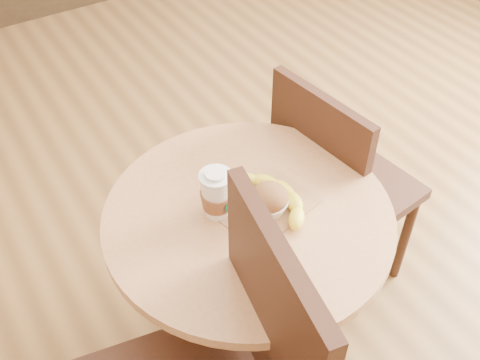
{
  "coord_description": "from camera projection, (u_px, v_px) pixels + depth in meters",
  "views": [
    {
      "loc": [
        -0.63,
        -0.74,
        1.78
      ],
      "look_at": [
        -0.1,
        0.11,
        0.83
      ],
      "focal_mm": 42.0,
      "sensor_mm": 36.0,
      "label": 1
    }
  ],
  "objects": [
    {
      "name": "banana",
      "position": [
        265.0,
        199.0,
        1.42
      ],
      "size": [
        0.27,
        0.31,
        0.04
      ],
      "primitive_type": null,
      "rotation": [
        0.0,
        0.0,
        0.34
      ],
      "color": "yellow",
      "rests_on": "kraft_bag"
    },
    {
      "name": "chair_right",
      "position": [
        336.0,
        186.0,
        1.85
      ],
      "size": [
        0.44,
        0.44,
        0.91
      ],
      "rotation": [
        0.0,
        0.0,
        1.69
      ],
      "color": "#381E13",
      "rests_on": "ground"
    },
    {
      "name": "kraft_bag",
      "position": [
        266.0,
        206.0,
        1.43
      ],
      "size": [
        0.27,
        0.23,
        0.0
      ],
      "primitive_type": "cube",
      "rotation": [
        0.0,
        0.0,
        0.23
      ],
      "color": "#A4764F",
      "rests_on": "cafe_table"
    },
    {
      "name": "coffee_cup",
      "position": [
        216.0,
        195.0,
        1.37
      ],
      "size": [
        0.08,
        0.08,
        0.14
      ],
      "rotation": [
        0.0,
        0.0,
        0.31
      ],
      "color": "silver",
      "rests_on": "cafe_table"
    },
    {
      "name": "muffin",
      "position": [
        269.0,
        201.0,
        1.38
      ],
      "size": [
        0.1,
        0.1,
        0.09
      ],
      "color": "silver",
      "rests_on": "kraft_bag"
    },
    {
      "name": "cafe_table",
      "position": [
        248.0,
        262.0,
        1.55
      ],
      "size": [
        0.74,
        0.74,
        0.75
      ],
      "color": "black",
      "rests_on": "ground"
    }
  ]
}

